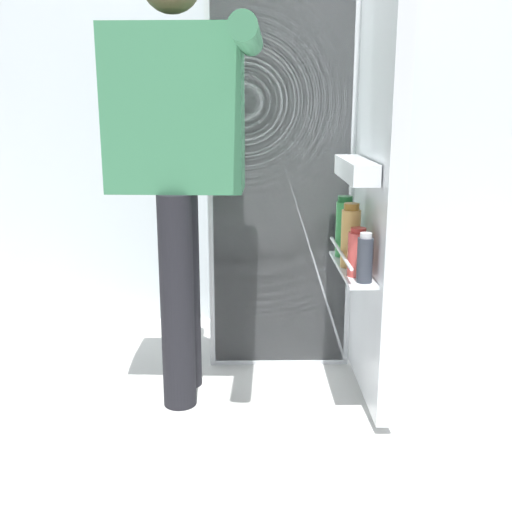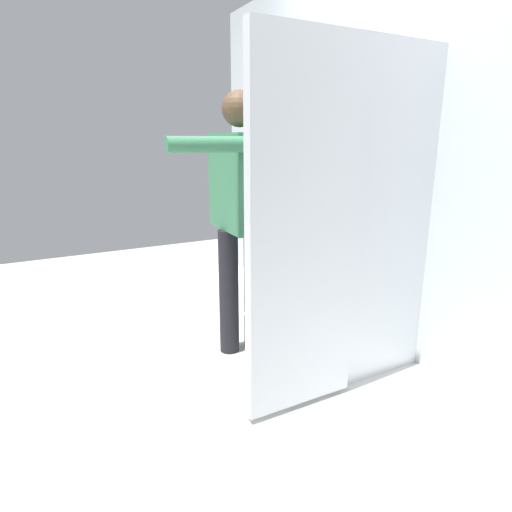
{
  "view_description": "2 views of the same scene",
  "coord_description": "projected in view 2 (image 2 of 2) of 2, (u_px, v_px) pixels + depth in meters",
  "views": [
    {
      "loc": [
        -0.14,
        -2.17,
        1.08
      ],
      "look_at": [
        -0.1,
        -0.05,
        0.55
      ],
      "focal_mm": 43.22,
      "sensor_mm": 36.0,
      "label": 1
    },
    {
      "loc": [
        1.88,
        -1.15,
        1.29
      ],
      "look_at": [
        -0.12,
        -0.05,
        0.68
      ],
      "focal_mm": 30.25,
      "sensor_mm": 36.0,
      "label": 2
    }
  ],
  "objects": [
    {
      "name": "ground_plane",
      "position": [
        273.0,
        374.0,
        2.46
      ],
      "size": [
        6.69,
        6.69,
        0.0
      ],
      "primitive_type": "plane",
      "color": "silver"
    },
    {
      "name": "person",
      "position": [
        241.0,
        203.0,
        2.53
      ],
      "size": [
        0.54,
        0.78,
        1.56
      ],
      "color": "black",
      "rests_on": "ground_plane"
    },
    {
      "name": "kitchen_wall",
      "position": [
        402.0,
        152.0,
        2.55
      ],
      "size": [
        4.4,
        0.1,
        2.45
      ],
      "primitive_type": "cube",
      "color": "silver",
      "rests_on": "ground_plane"
    },
    {
      "name": "refrigerator",
      "position": [
        350.0,
        216.0,
        2.43
      ],
      "size": [
        0.64,
        1.15,
        1.76
      ],
      "color": "silver",
      "rests_on": "ground_plane"
    }
  ]
}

